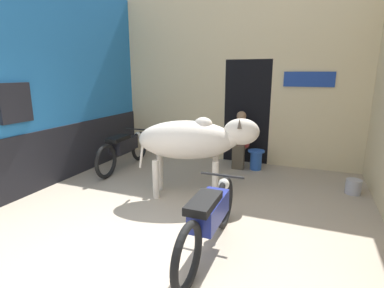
{
  "coord_description": "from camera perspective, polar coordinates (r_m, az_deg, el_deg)",
  "views": [
    {
      "loc": [
        1.69,
        -2.45,
        2.08
      ],
      "look_at": [
        -0.09,
        1.98,
        0.94
      ],
      "focal_mm": 28.0,
      "sensor_mm": 36.0,
      "label": 1
    }
  ],
  "objects": [
    {
      "name": "bucket",
      "position": [
        6.02,
        28.38,
        -7.15
      ],
      "size": [
        0.26,
        0.26,
        0.26
      ],
      "color": "#A8A8B2",
      "rests_on": "ground_plane"
    },
    {
      "name": "plastic_stool",
      "position": [
        6.72,
        12.09,
        -2.84
      ],
      "size": [
        0.36,
        0.36,
        0.43
      ],
      "color": "#2856B2",
      "rests_on": "ground_plane"
    },
    {
      "name": "wall_back_with_doorway",
      "position": [
        7.27,
        9.35,
        10.12
      ],
      "size": [
        5.57,
        0.93,
        3.82
      ],
      "color": "beige",
      "rests_on": "ground_plane"
    },
    {
      "name": "ground_plane",
      "position": [
        3.63,
        -11.18,
        -21.79
      ],
      "size": [
        30.0,
        30.0,
        0.0
      ],
      "primitive_type": "plane",
      "color": "tan"
    },
    {
      "name": "shopkeeper_seated",
      "position": [
        6.68,
        9.17,
        1.08
      ],
      "size": [
        0.36,
        0.33,
        1.27
      ],
      "color": "brown",
      "rests_on": "ground_plane"
    },
    {
      "name": "motorcycle_far",
      "position": [
        6.76,
        -12.84,
        -0.75
      ],
      "size": [
        0.58,
        2.08,
        0.8
      ],
      "color": "black",
      "rests_on": "ground_plane"
    },
    {
      "name": "motorcycle_near",
      "position": [
        3.57,
        3.29,
        -13.57
      ],
      "size": [
        0.58,
        2.04,
        0.8
      ],
      "color": "black",
      "rests_on": "ground_plane"
    },
    {
      "name": "wall_left_shopfront",
      "position": [
        6.51,
        -22.99,
        10.35
      ],
      "size": [
        0.25,
        4.4,
        3.82
      ],
      "color": "#236BAD",
      "rests_on": "ground_plane"
    },
    {
      "name": "cow",
      "position": [
        5.01,
        0.35,
        0.77
      ],
      "size": [
        2.08,
        1.13,
        1.39
      ],
      "color": "beige",
      "rests_on": "ground_plane"
    }
  ]
}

